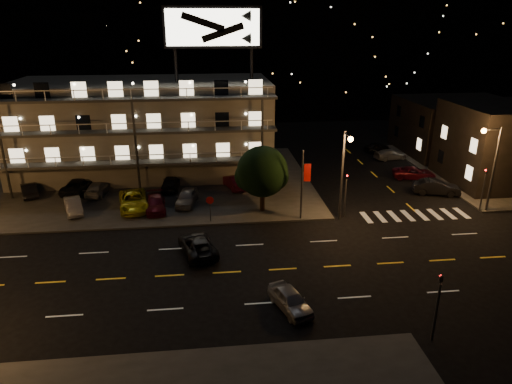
{
  "coord_description": "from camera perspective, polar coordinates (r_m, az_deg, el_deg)",
  "views": [
    {
      "loc": [
        -3.03,
        -28.17,
        16.69
      ],
      "look_at": [
        0.95,
        8.0,
        2.95
      ],
      "focal_mm": 32.0,
      "sensor_mm": 36.0,
      "label": 1
    }
  ],
  "objects": [
    {
      "name": "lot_car_3",
      "position": [
        43.23,
        -12.46,
        -1.41
      ],
      "size": [
        2.3,
        4.6,
        1.28
      ],
      "primitive_type": "imported",
      "rotation": [
        0.0,
        0.0,
        0.12
      ],
      "color": "#4E0B17",
      "rests_on": "curb_nw"
    },
    {
      "name": "lot_car_5",
      "position": [
        51.01,
        -26.52,
        0.29
      ],
      "size": [
        2.9,
        4.24,
        1.32
      ],
      "primitive_type": "imported",
      "rotation": [
        0.0,
        0.0,
        3.56
      ],
      "color": "black",
      "rests_on": "curb_nw"
    },
    {
      "name": "curb_ne",
      "position": [
        60.73,
        27.02,
        2.49
      ],
      "size": [
        16.0,
        24.0,
        0.15
      ],
      "primitive_type": "cube",
      "color": "#343432",
      "rests_on": "ground"
    },
    {
      "name": "signal_sw",
      "position": [
        27.04,
        21.8,
        -12.48
      ],
      "size": [
        0.2,
        0.27,
        4.6
      ],
      "color": "#2D2D30",
      "rests_on": "ground"
    },
    {
      "name": "lot_car_6",
      "position": [
        50.07,
        -21.24,
        0.8
      ],
      "size": [
        3.05,
        5.42,
        1.43
      ],
      "primitive_type": "imported",
      "rotation": [
        0.0,
        0.0,
        3.0
      ],
      "color": "black",
      "rests_on": "curb_nw"
    },
    {
      "name": "side_car_2",
      "position": [
        60.88,
        16.48,
        4.53
      ],
      "size": [
        4.63,
        2.57,
        1.27
      ],
      "primitive_type": "imported",
      "rotation": [
        0.0,
        0.0,
        1.76
      ],
      "color": "gray",
      "rests_on": "ground"
    },
    {
      "name": "signal_ne",
      "position": [
        46.59,
        26.61,
        0.77
      ],
      "size": [
        0.27,
        0.2,
        4.6
      ],
      "color": "#2D2D30",
      "rests_on": "ground"
    },
    {
      "name": "lot_car_7",
      "position": [
        48.71,
        -19.2,
        0.42
      ],
      "size": [
        2.1,
        4.47,
        1.26
      ],
      "primitive_type": "imported",
      "rotation": [
        0.0,
        0.0,
        3.06
      ],
      "color": "gray",
      "rests_on": "curb_nw"
    },
    {
      "name": "banner_north",
      "position": [
        39.74,
        5.88,
        1.07
      ],
      "size": [
        0.83,
        0.16,
        6.4
      ],
      "color": "#2D2D30",
      "rests_on": "ground"
    },
    {
      "name": "tree",
      "position": [
        41.16,
        0.75,
        2.39
      ],
      "size": [
        4.84,
        4.66,
        6.1
      ],
      "color": "black",
      "rests_on": "curb_nw"
    },
    {
      "name": "motel",
      "position": [
        53.72,
        -13.66,
        7.91
      ],
      "size": [
        28.0,
        13.8,
        18.1
      ],
      "color": "gray",
      "rests_on": "ground"
    },
    {
      "name": "lot_car_4",
      "position": [
        44.03,
        -8.64,
        -0.64
      ],
      "size": [
        2.37,
        4.39,
        1.42
      ],
      "primitive_type": "imported",
      "rotation": [
        0.0,
        0.0,
        -0.17
      ],
      "color": "gray",
      "rests_on": "curb_nw"
    },
    {
      "name": "hill_backdrop",
      "position": [
        97.13,
        -8.37,
        17.44
      ],
      "size": [
        120.0,
        25.0,
        24.0
      ],
      "color": "black",
      "rests_on": "ground"
    },
    {
      "name": "streetlight_nc",
      "position": [
        39.68,
        10.93,
        3.1
      ],
      "size": [
        0.44,
        1.92,
        8.0
      ],
      "color": "#2D2D30",
      "rests_on": "ground"
    },
    {
      "name": "signal_nw",
      "position": [
        41.09,
        11.15,
        0.17
      ],
      "size": [
        0.2,
        0.27,
        4.6
      ],
      "color": "#2D2D30",
      "rests_on": "ground"
    },
    {
      "name": "curb_nw",
      "position": [
        52.13,
        -18.08,
        1.04
      ],
      "size": [
        44.0,
        24.0,
        0.15
      ],
      "primitive_type": "cube",
      "color": "#343432",
      "rests_on": "ground"
    },
    {
      "name": "streetlight_ne",
      "position": [
        45.84,
        27.36,
        3.5
      ],
      "size": [
        1.92,
        0.44,
        8.0
      ],
      "color": "#2D2D30",
      "rests_on": "ground"
    },
    {
      "name": "road_car_east",
      "position": [
        28.78,
        4.3,
        -13.27
      ],
      "size": [
        2.68,
        4.08,
        1.29
      ],
      "primitive_type": "imported",
      "rotation": [
        0.0,
        0.0,
        0.33
      ],
      "color": "gray",
      "rests_on": "ground"
    },
    {
      "name": "lot_car_8",
      "position": [
        48.19,
        -10.57,
        1.16
      ],
      "size": [
        2.13,
        4.41,
        1.45
      ],
      "primitive_type": "imported",
      "rotation": [
        0.0,
        0.0,
        3.04
      ],
      "color": "black",
      "rests_on": "curb_nw"
    },
    {
      "name": "side_car_1",
      "position": [
        54.12,
        19.15,
        2.26
      ],
      "size": [
        5.03,
        3.18,
        1.29
      ],
      "primitive_type": "imported",
      "rotation": [
        0.0,
        0.0,
        1.33
      ],
      "color": "#4E0B17",
      "rests_on": "ground"
    },
    {
      "name": "side_car_3",
      "position": [
        64.06,
        14.84,
        5.45
      ],
      "size": [
        3.87,
        2.63,
        1.22
      ],
      "primitive_type": "imported",
      "rotation": [
        0.0,
        0.0,
        1.93
      ],
      "color": "black",
      "rests_on": "ground"
    },
    {
      "name": "stop_sign",
      "position": [
        39.68,
        -5.77,
        -1.61
      ],
      "size": [
        0.91,
        0.11,
        2.61
      ],
      "color": "#2D2D30",
      "rests_on": "ground"
    },
    {
      "name": "ground",
      "position": [
        32.89,
        -0.12,
        -9.82
      ],
      "size": [
        140.0,
        140.0,
        0.0
      ],
      "primitive_type": "plane",
      "color": "black",
      "rests_on": "ground"
    },
    {
      "name": "lot_car_2",
      "position": [
        44.02,
        -15.07,
        -1.08
      ],
      "size": [
        3.48,
        5.8,
        1.51
      ],
      "primitive_type": "imported",
      "rotation": [
        0.0,
        0.0,
        0.19
      ],
      "color": "#D2C913",
      "rests_on": "curb_nw"
    },
    {
      "name": "lot_car_9",
      "position": [
        47.8,
        -2.72,
        1.32
      ],
      "size": [
        2.8,
        4.59,
        1.43
      ],
      "primitive_type": "imported",
      "rotation": [
        0.0,
        0.0,
        3.46
      ],
      "color": "#4E0B17",
      "rests_on": "curb_nw"
    },
    {
      "name": "side_bldg_back",
      "position": [
        66.48,
        23.88,
        7.48
      ],
      "size": [
        14.06,
        12.0,
        7.0
      ],
      "color": "black",
      "rests_on": "ground"
    },
    {
      "name": "side_car_0",
      "position": [
        49.91,
        21.61,
        0.56
      ],
      "size": [
        4.87,
        2.87,
        1.52
      ],
      "primitive_type": "imported",
      "rotation": [
        0.0,
        0.0,
        1.28
      ],
      "color": "black",
      "rests_on": "ground"
    },
    {
      "name": "lot_car_1",
      "position": [
        44.91,
        -21.87,
        -1.61
      ],
      "size": [
        2.63,
        4.16,
        1.3
      ],
      "primitive_type": "imported",
      "rotation": [
        0.0,
        0.0,
        0.35
      ],
      "color": "gray",
      "rests_on": "curb_nw"
    },
    {
      "name": "road_car_west",
      "position": [
        35.16,
        -7.32,
        -6.58
      ],
      "size": [
        3.45,
        5.33,
        1.36
      ],
      "primitive_type": "imported",
      "rotation": [
        0.0,
        0.0,
        3.4
      ],
      "color": "black",
      "rests_on": "ground"
    }
  ]
}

